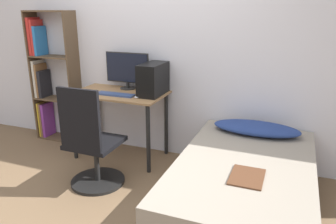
{
  "coord_description": "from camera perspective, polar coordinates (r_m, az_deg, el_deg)",
  "views": [
    {
      "loc": [
        1.56,
        -1.98,
        1.68
      ],
      "look_at": [
        0.49,
        0.72,
        0.75
      ],
      "focal_mm": 35.0,
      "sensor_mm": 36.0,
      "label": 1
    }
  ],
  "objects": [
    {
      "name": "desk",
      "position": [
        3.74,
        -8.44,
        1.51
      ],
      "size": [
        1.04,
        0.6,
        0.77
      ],
      "color": "#997047",
      "rests_on": "ground_plane"
    },
    {
      "name": "office_chair",
      "position": [
        3.22,
        -13.15,
        -6.43
      ],
      "size": [
        0.53,
        0.53,
        1.02
      ],
      "color": "black",
      "rests_on": "ground_plane"
    },
    {
      "name": "ground_plane",
      "position": [
        3.03,
        -14.48,
        -16.59
      ],
      "size": [
        14.0,
        14.0,
        0.0
      ],
      "primitive_type": "plane",
      "color": "brown"
    },
    {
      "name": "keyboard",
      "position": [
        3.59,
        -9.14,
        3.04
      ],
      "size": [
        0.43,
        0.12,
        0.02
      ],
      "color": "#33477A",
      "rests_on": "desk"
    },
    {
      "name": "wall_back",
      "position": [
        3.79,
        -3.0,
        11.23
      ],
      "size": [
        8.0,
        0.05,
        2.5
      ],
      "color": "silver",
      "rests_on": "ground_plane"
    },
    {
      "name": "mouse",
      "position": [
        3.46,
        -5.37,
        2.66
      ],
      "size": [
        0.06,
        0.09,
        0.02
      ],
      "color": "silver",
      "rests_on": "desk"
    },
    {
      "name": "bed",
      "position": [
        2.88,
        12.96,
        -12.76
      ],
      "size": [
        1.11,
        1.85,
        0.49
      ],
      "color": "#4C3D2D",
      "rests_on": "ground_plane"
    },
    {
      "name": "pc_tower",
      "position": [
        3.55,
        -2.59,
        5.75
      ],
      "size": [
        0.21,
        0.43,
        0.34
      ],
      "color": "black",
      "rests_on": "desk"
    },
    {
      "name": "magazine",
      "position": [
        2.52,
        13.59,
        -10.91
      ],
      "size": [
        0.24,
        0.32,
        0.01
      ],
      "color": "#56331E",
      "rests_on": "bed"
    },
    {
      "name": "monitor",
      "position": [
        3.82,
        -7.13,
        7.38
      ],
      "size": [
        0.54,
        0.18,
        0.42
      ],
      "color": "black",
      "rests_on": "desk"
    },
    {
      "name": "pillow",
      "position": [
        3.35,
        15.12,
        -2.74
      ],
      "size": [
        0.84,
        0.36,
        0.11
      ],
      "color": "navy",
      "rests_on": "bed"
    },
    {
      "name": "bookshelf",
      "position": [
        4.49,
        -20.15,
        5.61
      ],
      "size": [
        0.61,
        0.24,
        1.65
      ],
      "color": "brown",
      "rests_on": "ground_plane"
    }
  ]
}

